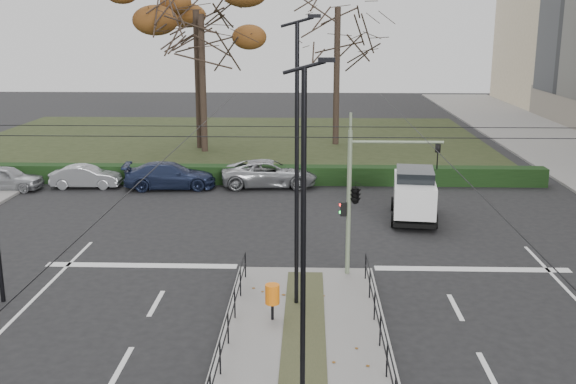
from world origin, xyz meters
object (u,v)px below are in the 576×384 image
Objects in this scene: rust_tree at (196,10)px; parked_car_third at (170,176)px; traffic_light at (358,192)px; streetlamp_median_far at (297,164)px; litter_bin at (272,295)px; parked_car_first at (6,178)px; parked_car_fourth at (270,173)px; streetlamp_median_near at (304,246)px; parked_car_second at (86,177)px; bare_tree_near at (201,24)px; white_van at (414,193)px; bare_tree_center at (338,17)px.

parked_car_third is at bearing -88.60° from rust_tree.
traffic_light is 27.18m from rust_tree.
parked_car_third is at bearing 114.72° from streetlamp_median_far.
litter_bin is at bearing -76.75° from rust_tree.
parked_car_third is (8.64, 0.66, 0.05)m from parked_car_first.
rust_tree reaches higher than parked_car_fourth.
parked_car_second is (-11.96, 21.76, -3.50)m from streetlamp_median_near.
parked_car_third reaches higher than parked_car_first.
bare_tree_near is (0.55, -1.38, -0.97)m from rust_tree.
parked_car_first is at bearing 88.82° from parked_car_third.
parked_car_second is at bearing 127.02° from streetlamp_median_far.
white_van is 0.36× the size of rust_tree.
traffic_light is at bearing 55.21° from litter_bin.
streetlamp_median_near is at bearing -93.19° from bare_tree_center.
parked_car_third is at bearing 125.43° from traffic_light.
streetlamp_median_far is 1.69× the size of parked_car_fourth.
parked_car_third is at bearing 92.60° from parked_car_fourth.
traffic_light is 0.40× the size of rust_tree.
bare_tree_near is at bearing 22.83° from parked_car_fourth.
rust_tree is (-7.41, 27.32, 4.98)m from streetlamp_median_far.
parked_car_first is at bearing 136.78° from streetlamp_median_far.
parked_car_third is at bearing -91.41° from bare_tree_near.
parked_car_fourth is (5.31, 0.66, 0.01)m from parked_car_third.
parked_car_first reaches higher than parked_car_second.
parked_car_fourth is at bearing -88.51° from parked_car_third.
rust_tree is at bearing -22.19° from parked_car_second.
litter_bin is 12.57m from white_van.
streetlamp_median_near is 0.90× the size of streetlamp_median_far.
parked_car_second is 13.98m from bare_tree_near.
white_van is (12.18, -5.52, 0.50)m from parked_car_third.
parked_car_fourth is at bearing -88.65° from parked_car_second.
streetlamp_median_near is at bearing -77.12° from rust_tree.
white_van is (20.82, -4.86, 0.55)m from parked_car_first.
streetlamp_median_far is 2.37× the size of parked_car_second.
bare_tree_near is (8.90, 11.12, 7.92)m from parked_car_first.
bare_tree_near is (4.83, 10.43, 7.97)m from parked_car_second.
bare_tree_center is (2.93, 30.34, 8.13)m from litter_bin.
streetlamp_median_far is at bearing -75.17° from bare_tree_near.
litter_bin is at bearing -95.52° from bare_tree_center.
litter_bin is 0.14× the size of streetlamp_median_near.
traffic_light reaches higher than litter_bin.
parked_car_second is at bearing -114.84° from bare_tree_near.
white_van is 22.94m from rust_tree.
parked_car_second is (-13.69, 12.85, -2.46)m from traffic_light.
parked_car_third is (-9.12, 12.82, -2.36)m from traffic_light.
parked_car_fourth is (9.88, 0.62, 0.11)m from parked_car_second.
parked_car_fourth reaches higher than litter_bin.
parked_car_fourth is at bearing 95.29° from streetlamp_median_near.
parked_car_fourth reaches higher than parked_car_second.
bare_tree_center is (18.00, 14.31, 8.39)m from parked_car_first.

